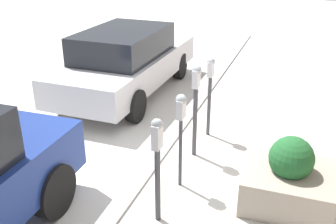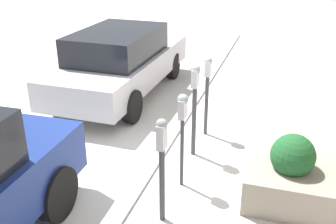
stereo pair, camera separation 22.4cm
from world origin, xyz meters
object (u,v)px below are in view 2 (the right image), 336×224
at_px(parked_car_middle, 121,61).
at_px(parking_meter_middle, 195,95).
at_px(parking_meter_second, 182,118).
at_px(parking_meter_nearest, 162,155).
at_px(planter_box, 290,177).
at_px(parking_meter_fourth, 207,83).

bearing_deg(parked_car_middle, parking_meter_middle, -133.42).
bearing_deg(parking_meter_second, parking_meter_nearest, 178.09).
distance_m(parking_meter_middle, planter_box, 1.90).
height_order(parking_meter_nearest, parking_meter_second, parking_meter_nearest).
bearing_deg(parking_meter_fourth, parking_meter_middle, 177.29).
bearing_deg(parked_car_middle, planter_box, -127.53).
relative_size(parking_meter_nearest, parking_meter_fourth, 0.97).
bearing_deg(parking_meter_middle, parking_meter_fourth, -2.71).
bearing_deg(planter_box, parking_meter_second, 93.50).
distance_m(parking_meter_nearest, parked_car_middle, 4.59).
bearing_deg(parking_meter_second, parking_meter_middle, 3.22).
bearing_deg(parking_meter_nearest, parking_meter_middle, 0.79).
height_order(parking_meter_fourth, planter_box, parking_meter_fourth).
xyz_separation_m(parking_meter_second, parking_meter_middle, (0.92, 0.05, -0.00)).
bearing_deg(parking_meter_fourth, parked_car_middle, 57.92).
height_order(parking_meter_middle, parked_car_middle, parking_meter_middle).
bearing_deg(parking_meter_second, planter_box, -86.50).
xyz_separation_m(parking_meter_nearest, parked_car_middle, (3.98, 2.28, -0.17)).
height_order(parking_meter_nearest, parking_meter_fourth, parking_meter_fourth).
relative_size(parking_meter_second, parking_meter_fourth, 0.97).
xyz_separation_m(parking_meter_second, parking_meter_fourth, (1.71, 0.01, -0.07)).
xyz_separation_m(parking_meter_nearest, planter_box, (0.92, -1.53, -0.59)).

